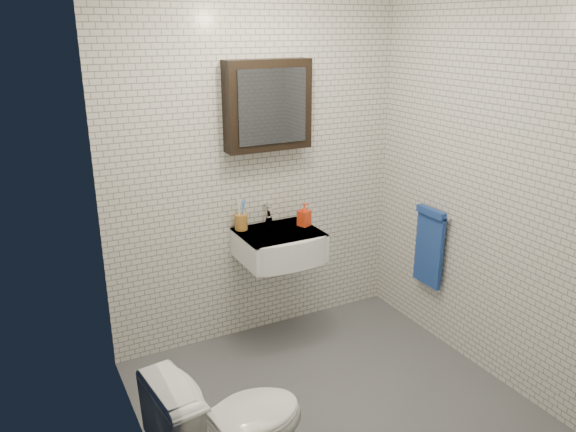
{
  "coord_description": "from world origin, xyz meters",
  "views": [
    {
      "loc": [
        -1.58,
        -2.49,
        2.21
      ],
      "look_at": [
        -0.05,
        0.45,
        1.08
      ],
      "focal_mm": 35.0,
      "sensor_mm": 36.0,
      "label": 1
    }
  ],
  "objects": [
    {
      "name": "ground",
      "position": [
        0.0,
        0.0,
        0.01
      ],
      "size": [
        2.2,
        2.0,
        0.01
      ],
      "primitive_type": "cube",
      "color": "#53555B",
      "rests_on": "ground"
    },
    {
      "name": "toilet",
      "position": [
        -0.8,
        -0.41,
        0.38
      ],
      "size": [
        0.78,
        0.5,
        0.76
      ],
      "primitive_type": "imported",
      "rotation": [
        0.0,
        0.0,
        1.69
      ],
      "color": "white",
      "rests_on": "ground"
    },
    {
      "name": "room_shell",
      "position": [
        0.0,
        0.0,
        1.47
      ],
      "size": [
        2.22,
        2.02,
        2.51
      ],
      "color": "silver",
      "rests_on": "ground"
    },
    {
      "name": "toothbrush_cup",
      "position": [
        -0.16,
        0.93,
        0.91
      ],
      "size": [
        0.1,
        0.1,
        0.25
      ],
      "rotation": [
        0.0,
        0.0,
        -0.11
      ],
      "color": "#A26B28",
      "rests_on": "washbasin"
    },
    {
      "name": "towel_rail",
      "position": [
        1.04,
        0.35,
        0.72
      ],
      "size": [
        0.09,
        0.3,
        0.58
      ],
      "color": "silver",
      "rests_on": "room_shell"
    },
    {
      "name": "washbasin",
      "position": [
        0.05,
        0.73,
        0.76
      ],
      "size": [
        0.55,
        0.5,
        0.2
      ],
      "color": "white",
      "rests_on": "room_shell"
    },
    {
      "name": "faucet",
      "position": [
        0.05,
        0.93,
        0.92
      ],
      "size": [
        0.06,
        0.2,
        0.15
      ],
      "color": "silver",
      "rests_on": "washbasin"
    },
    {
      "name": "soap_bottle",
      "position": [
        0.27,
        0.8,
        0.93
      ],
      "size": [
        0.1,
        0.1,
        0.17
      ],
      "primitive_type": "imported",
      "rotation": [
        0.0,
        0.0,
        0.39
      ],
      "color": "orange",
      "rests_on": "washbasin"
    },
    {
      "name": "mirror_cabinet",
      "position": [
        0.05,
        0.93,
        1.7
      ],
      "size": [
        0.6,
        0.15,
        0.6
      ],
      "color": "black",
      "rests_on": "room_shell"
    }
  ]
}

